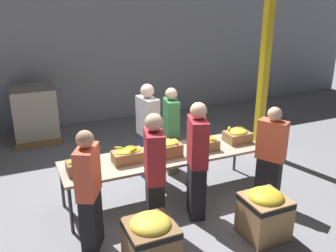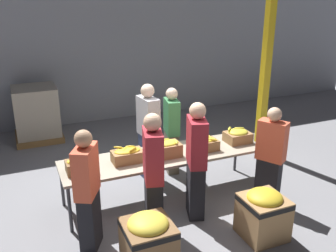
{
  "view_description": "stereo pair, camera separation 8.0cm",
  "coord_description": "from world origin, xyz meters",
  "px_view_note": "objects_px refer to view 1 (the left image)",
  "views": [
    {
      "loc": [
        -2.12,
        -4.91,
        3.17
      ],
      "look_at": [
        0.17,
        0.29,
        1.1
      ],
      "focal_mm": 40.0,
      "sensor_mm": 36.0,
      "label": 1
    },
    {
      "loc": [
        -2.05,
        -4.94,
        3.17
      ],
      "look_at": [
        0.17,
        0.29,
        1.1
      ],
      "focal_mm": 40.0,
      "sensor_mm": 36.0,
      "label": 2
    }
  ],
  "objects_px": {
    "volunteer_0": "(155,176)",
    "donation_bin_0": "(151,242)",
    "banana_box_3": "(204,144)",
    "pallet_stack_0": "(35,115)",
    "volunteer_1": "(89,192)",
    "volunteer_3": "(148,133)",
    "support_pillar": "(265,55)",
    "volunteer_4": "(171,131)",
    "sorting_table": "(165,157)",
    "donation_bin_1": "(264,212)",
    "volunteer_2": "(270,157)",
    "banana_box_2": "(167,148)",
    "banana_box_0": "(81,165)",
    "banana_box_1": "(128,155)",
    "volunteer_5": "(197,161)",
    "banana_box_4": "(237,135)"
  },
  "relations": [
    {
      "from": "sorting_table",
      "to": "volunteer_3",
      "type": "bearing_deg",
      "value": 90.82
    },
    {
      "from": "banana_box_2",
      "to": "volunteer_1",
      "type": "bearing_deg",
      "value": -152.04
    },
    {
      "from": "volunteer_0",
      "to": "volunteer_1",
      "type": "bearing_deg",
      "value": 102.65
    },
    {
      "from": "pallet_stack_0",
      "to": "banana_box_2",
      "type": "bearing_deg",
      "value": -64.72
    },
    {
      "from": "banana_box_3",
      "to": "donation_bin_1",
      "type": "xyz_separation_m",
      "value": [
        0.18,
        -1.39,
        -0.48
      ]
    },
    {
      "from": "banana_box_0",
      "to": "donation_bin_0",
      "type": "height_order",
      "value": "banana_box_0"
    },
    {
      "from": "banana_box_3",
      "to": "volunteer_4",
      "type": "xyz_separation_m",
      "value": [
        -0.17,
        0.9,
        -0.06
      ]
    },
    {
      "from": "volunteer_3",
      "to": "donation_bin_0",
      "type": "xyz_separation_m",
      "value": [
        -0.82,
        -2.19,
        -0.47
      ]
    },
    {
      "from": "sorting_table",
      "to": "pallet_stack_0",
      "type": "relative_size",
      "value": 2.69
    },
    {
      "from": "banana_box_3",
      "to": "volunteer_3",
      "type": "distance_m",
      "value": 1.03
    },
    {
      "from": "donation_bin_0",
      "to": "banana_box_3",
      "type": "bearing_deg",
      "value": 43.61
    },
    {
      "from": "volunteer_3",
      "to": "support_pillar",
      "type": "height_order",
      "value": "support_pillar"
    },
    {
      "from": "sorting_table",
      "to": "donation_bin_0",
      "type": "distance_m",
      "value": 1.72
    },
    {
      "from": "banana_box_0",
      "to": "banana_box_1",
      "type": "xyz_separation_m",
      "value": [
        0.71,
        0.05,
        0.0
      ]
    },
    {
      "from": "donation_bin_0",
      "to": "volunteer_4",
      "type": "bearing_deg",
      "value": 60.52
    },
    {
      "from": "volunteer_2",
      "to": "volunteer_5",
      "type": "height_order",
      "value": "volunteer_5"
    },
    {
      "from": "volunteer_2",
      "to": "volunteer_4",
      "type": "height_order",
      "value": "volunteer_4"
    },
    {
      "from": "banana_box_2",
      "to": "volunteer_3",
      "type": "relative_size",
      "value": 0.25
    },
    {
      "from": "volunteer_0",
      "to": "donation_bin_1",
      "type": "distance_m",
      "value": 1.56
    },
    {
      "from": "banana_box_4",
      "to": "donation_bin_1",
      "type": "height_order",
      "value": "banana_box_4"
    },
    {
      "from": "volunteer_1",
      "to": "support_pillar",
      "type": "distance_m",
      "value": 4.36
    },
    {
      "from": "volunteer_1",
      "to": "volunteer_3",
      "type": "distance_m",
      "value": 2.03
    },
    {
      "from": "support_pillar",
      "to": "pallet_stack_0",
      "type": "xyz_separation_m",
      "value": [
        -4.13,
        2.55,
        -1.41
      ]
    },
    {
      "from": "banana_box_1",
      "to": "banana_box_4",
      "type": "relative_size",
      "value": 1.12
    },
    {
      "from": "volunteer_1",
      "to": "pallet_stack_0",
      "type": "distance_m",
      "value": 4.24
    },
    {
      "from": "volunteer_3",
      "to": "donation_bin_1",
      "type": "height_order",
      "value": "volunteer_3"
    },
    {
      "from": "banana_box_2",
      "to": "banana_box_1",
      "type": "bearing_deg",
      "value": 176.62
    },
    {
      "from": "donation_bin_0",
      "to": "sorting_table",
      "type": "bearing_deg",
      "value": 60.71
    },
    {
      "from": "banana_box_4",
      "to": "support_pillar",
      "type": "xyz_separation_m",
      "value": [
        1.14,
        0.89,
        1.14
      ]
    },
    {
      "from": "volunteer_3",
      "to": "donation_bin_0",
      "type": "bearing_deg",
      "value": -27.36
    },
    {
      "from": "banana_box_0",
      "to": "donation_bin_0",
      "type": "xyz_separation_m",
      "value": [
        0.5,
        -1.4,
        -0.47
      ]
    },
    {
      "from": "donation_bin_1",
      "to": "pallet_stack_0",
      "type": "bearing_deg",
      "value": 116.64
    },
    {
      "from": "banana_box_1",
      "to": "banana_box_3",
      "type": "relative_size",
      "value": 1.01
    },
    {
      "from": "volunteer_2",
      "to": "donation_bin_1",
      "type": "height_order",
      "value": "volunteer_2"
    },
    {
      "from": "banana_box_3",
      "to": "pallet_stack_0",
      "type": "relative_size",
      "value": 0.38
    },
    {
      "from": "banana_box_1",
      "to": "banana_box_4",
      "type": "bearing_deg",
      "value": 0.82
    },
    {
      "from": "banana_box_1",
      "to": "volunteer_2",
      "type": "height_order",
      "value": "volunteer_2"
    },
    {
      "from": "volunteer_1",
      "to": "volunteer_0",
      "type": "bearing_deg",
      "value": -63.77
    },
    {
      "from": "volunteer_1",
      "to": "support_pillar",
      "type": "relative_size",
      "value": 0.41
    },
    {
      "from": "banana_box_2",
      "to": "volunteer_1",
      "type": "xyz_separation_m",
      "value": [
        -1.37,
        -0.73,
        -0.07
      ]
    },
    {
      "from": "banana_box_0",
      "to": "volunteer_3",
      "type": "bearing_deg",
      "value": 31.16
    },
    {
      "from": "banana_box_2",
      "to": "donation_bin_0",
      "type": "height_order",
      "value": "banana_box_2"
    },
    {
      "from": "volunteer_0",
      "to": "donation_bin_0",
      "type": "relative_size",
      "value": 2.38
    },
    {
      "from": "banana_box_1",
      "to": "volunteer_1",
      "type": "height_order",
      "value": "volunteer_1"
    },
    {
      "from": "volunteer_4",
      "to": "donation_bin_1",
      "type": "bearing_deg",
      "value": 18.86
    },
    {
      "from": "volunteer_1",
      "to": "volunteer_2",
      "type": "relative_size",
      "value": 1.04
    },
    {
      "from": "banana_box_1",
      "to": "support_pillar",
      "type": "xyz_separation_m",
      "value": [
        3.09,
        0.91,
        1.14
      ]
    },
    {
      "from": "banana_box_4",
      "to": "donation_bin_1",
      "type": "xyz_separation_m",
      "value": [
        -0.52,
        -1.48,
        -0.5
      ]
    },
    {
      "from": "donation_bin_0",
      "to": "support_pillar",
      "type": "height_order",
      "value": "support_pillar"
    },
    {
      "from": "volunteer_1",
      "to": "volunteer_4",
      "type": "bearing_deg",
      "value": -20.79
    }
  ]
}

